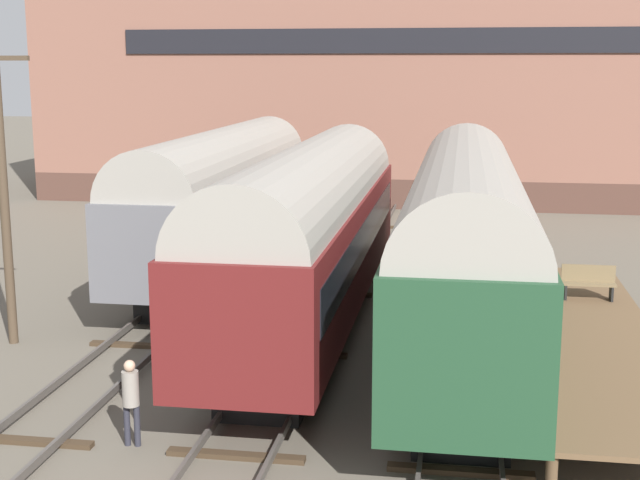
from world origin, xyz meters
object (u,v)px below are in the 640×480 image
(train_car_maroon, at_px, (310,227))
(bench, at_px, (588,281))
(train_car_green, at_px, (465,235))
(train_car_grey, at_px, (222,193))
(utility_pole, at_px, (3,179))
(person_worker, at_px, (131,395))

(train_car_maroon, xyz_separation_m, bench, (7.38, 0.84, -1.41))
(train_car_green, xyz_separation_m, bench, (3.28, 1.87, -1.50))
(train_car_grey, distance_m, train_car_green, 10.91)
(train_car_grey, relative_size, bench, 11.19)
(train_car_grey, xyz_separation_m, utility_pole, (-3.38, -8.42, 1.47))
(train_car_green, relative_size, person_worker, 9.94)
(person_worker, height_order, utility_pole, utility_pole)
(utility_pole, bearing_deg, train_car_green, 6.06)
(train_car_maroon, distance_m, bench, 7.56)
(train_car_green, distance_m, person_worker, 9.43)
(train_car_grey, bearing_deg, person_worker, -81.82)
(bench, bearing_deg, train_car_green, -150.33)
(train_car_grey, height_order, bench, train_car_grey)
(train_car_maroon, xyz_separation_m, utility_pole, (-7.48, -2.25, 1.42))
(utility_pole, bearing_deg, bench, 11.77)
(bench, distance_m, person_worker, 12.87)
(bench, height_order, person_worker, bench)
(train_car_green, bearing_deg, train_car_grey, 138.77)
(bench, relative_size, person_worker, 0.82)
(person_worker, bearing_deg, utility_pole, 133.84)
(train_car_grey, xyz_separation_m, train_car_green, (8.20, -7.19, 0.14))
(train_car_grey, relative_size, utility_pole, 1.89)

